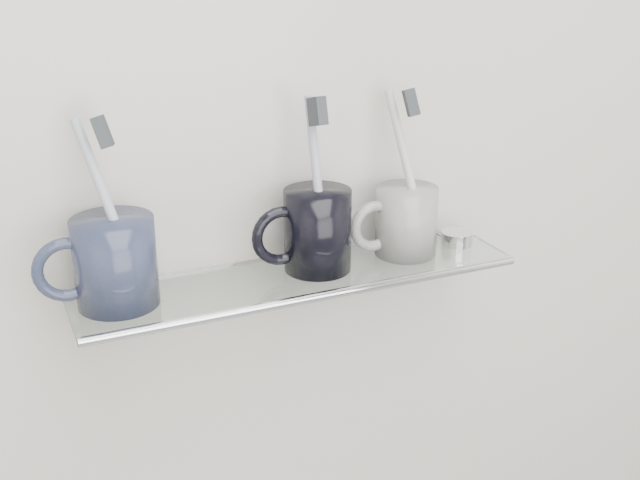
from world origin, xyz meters
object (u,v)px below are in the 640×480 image
shelf_glass (299,277)px  mug_center (318,230)px  mug_left (116,262)px  mug_right (406,221)px

shelf_glass → mug_center: size_ratio=5.34×
mug_left → mug_right: bearing=6.2°
mug_left → mug_right: size_ratio=1.14×
mug_center → shelf_glass: bearing=168.7°
shelf_glass → mug_right: size_ratio=6.12×
mug_left → mug_right: (0.34, 0.00, -0.01)m
shelf_glass → mug_right: bearing=2.1°
mug_center → mug_right: (0.11, 0.00, -0.01)m
shelf_glass → mug_left: bearing=178.6°
mug_left → mug_right: mug_left is taller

